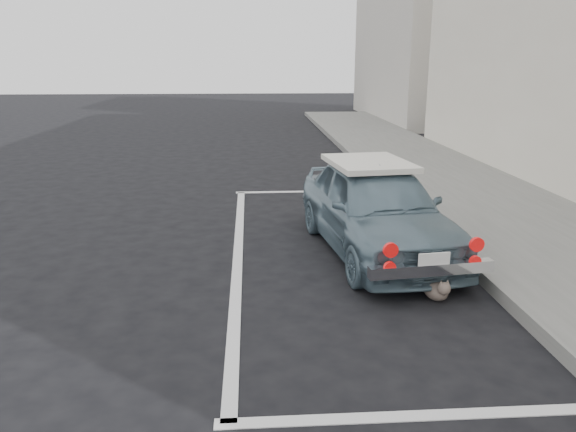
% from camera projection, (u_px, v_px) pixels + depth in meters
% --- Properties ---
extents(ground, '(80.00, 80.00, 0.00)m').
position_uv_depth(ground, '(347.00, 379.00, 4.37)').
color(ground, black).
rests_on(ground, ground).
extents(building_far, '(3.50, 10.00, 8.00)m').
position_uv_depth(building_far, '(421.00, 20.00, 22.95)').
color(building_far, beige).
rests_on(building_far, ground).
extents(pline_rear, '(3.00, 0.12, 0.01)m').
position_uv_depth(pline_rear, '(429.00, 415.00, 3.92)').
color(pline_rear, silver).
rests_on(pline_rear, ground).
extents(pline_front, '(3.00, 0.12, 0.01)m').
position_uv_depth(pline_front, '(315.00, 191.00, 10.65)').
color(pline_front, silver).
rests_on(pline_front, ground).
extents(pline_side, '(0.12, 7.00, 0.01)m').
position_uv_depth(pline_side, '(238.00, 254.00, 7.20)').
color(pline_side, silver).
rests_on(pline_side, ground).
extents(retro_coupe, '(1.79, 3.58, 1.17)m').
position_uv_depth(retro_coupe, '(376.00, 207.00, 7.15)').
color(retro_coupe, slate).
rests_on(retro_coupe, ground).
extents(cat, '(0.29, 0.51, 0.27)m').
position_uv_depth(cat, '(437.00, 289.00, 5.80)').
color(cat, '#6C5D53').
rests_on(cat, ground).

